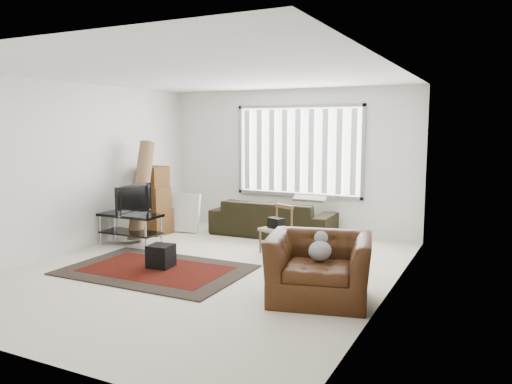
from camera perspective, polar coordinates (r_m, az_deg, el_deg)
room at (r=7.28m, az=-3.47°, el=5.56°), size 6.00×6.02×2.71m
persian_rug at (r=7.20m, az=-11.34°, el=-8.72°), size 2.51×1.68×0.02m
tv_stand at (r=8.73m, az=-14.15°, el=-3.39°), size 1.08×0.49×0.54m
tv at (r=8.67m, az=-14.24°, el=-0.79°), size 0.11×0.87×0.50m
subwoofer at (r=7.25m, az=-10.81°, el=-7.19°), size 0.36×0.36×0.32m
moving_boxes at (r=9.52m, az=-11.52°, el=-1.19°), size 0.56×0.52×1.27m
white_flatpack at (r=9.63m, az=-8.12°, el=-2.36°), size 0.62×0.35×0.74m
rolled_rug at (r=9.03m, az=-12.98°, el=0.16°), size 0.39×0.82×1.76m
sofa at (r=9.19m, az=1.96°, el=-2.35°), size 2.29×1.05×0.87m
side_chair at (r=7.93m, az=2.37°, el=-3.98°), size 0.54×0.54×0.77m
armchair at (r=5.88m, az=7.25°, el=-8.02°), size 1.38×1.27×0.87m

